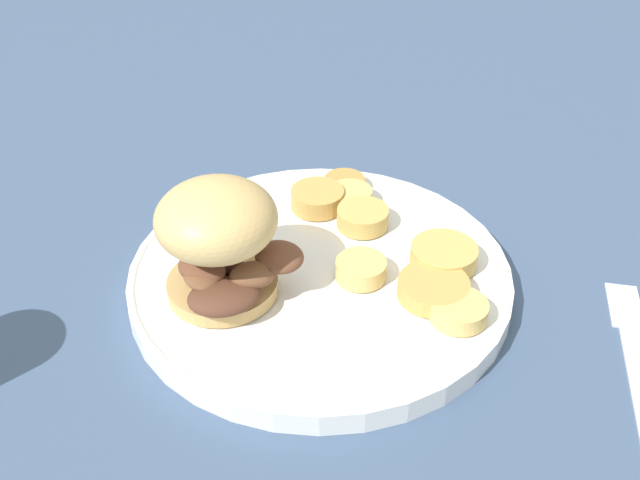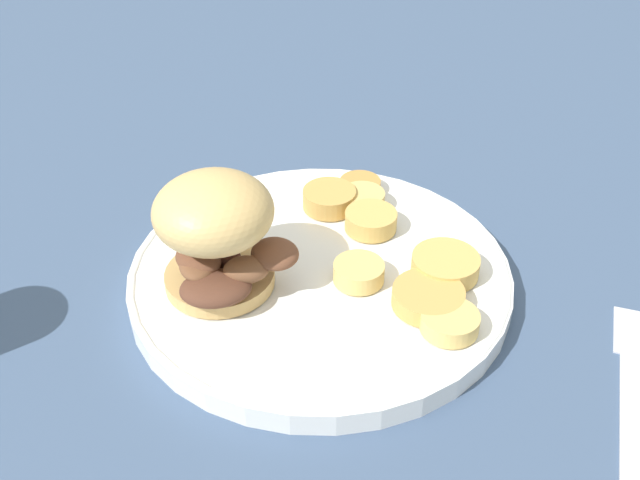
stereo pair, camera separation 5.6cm
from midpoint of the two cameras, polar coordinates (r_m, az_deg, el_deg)
ground_plane at (r=0.59m, az=2.73°, el=-3.58°), size 4.00×4.00×0.00m
dinner_plate at (r=0.58m, az=2.76°, el=-2.77°), size 0.29×0.29×0.02m
sandwich at (r=0.53m, az=-4.90°, el=0.37°), size 0.11×0.10×0.09m
potato_round_0 at (r=0.58m, az=12.29°, el=-2.00°), size 0.05×0.05×0.02m
potato_round_1 at (r=0.61m, az=6.51°, el=1.38°), size 0.04×0.04×0.02m
potato_round_2 at (r=0.64m, az=5.76°, el=3.01°), size 0.04×0.04×0.01m
potato_round_3 at (r=0.56m, az=5.79°, el=-2.64°), size 0.04×0.04×0.01m
potato_round_4 at (r=0.64m, az=3.24°, el=3.07°), size 0.05×0.05×0.02m
potato_round_5 at (r=0.66m, az=5.50°, el=4.09°), size 0.04×0.04×0.01m
potato_round_6 at (r=0.53m, az=12.88°, el=-6.22°), size 0.04×0.04×0.01m
potato_round_7 at (r=0.55m, az=11.28°, el=-4.26°), size 0.05×0.05×0.01m
fork at (r=0.56m, az=25.38°, el=-9.98°), size 0.05×0.16×0.00m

